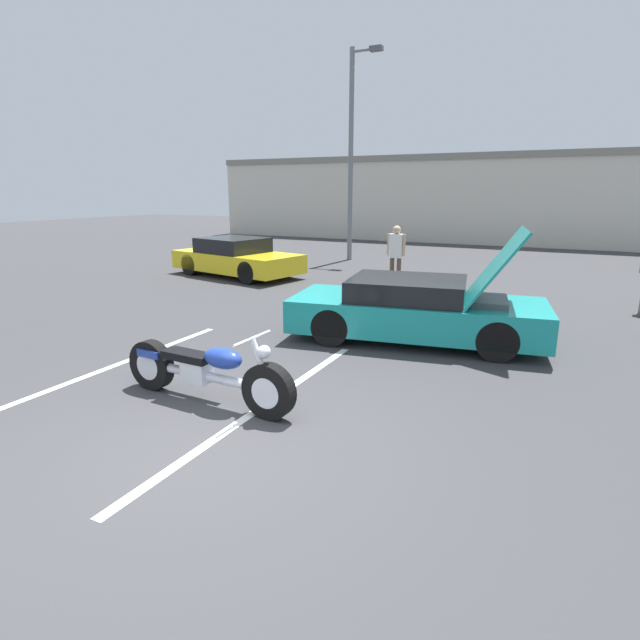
% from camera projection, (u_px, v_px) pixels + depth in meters
% --- Properties ---
extents(ground_plane, '(80.00, 80.00, 0.00)m').
position_uv_depth(ground_plane, '(199.00, 456.00, 5.07)').
color(ground_plane, '#38383A').
extents(parking_stripe_foreground, '(0.12, 5.09, 0.01)m').
position_uv_depth(parking_stripe_foreground, '(104.00, 370.00, 7.51)').
color(parking_stripe_foreground, white).
rests_on(parking_stripe_foreground, ground).
extents(parking_stripe_middle, '(0.12, 5.09, 0.01)m').
position_uv_depth(parking_stripe_middle, '(264.00, 405.00, 6.27)').
color(parking_stripe_middle, white).
rests_on(parking_stripe_middle, ground).
extents(far_building, '(32.00, 4.20, 4.40)m').
position_uv_depth(far_building, '(507.00, 196.00, 25.46)').
color(far_building, beige).
rests_on(far_building, ground).
extents(light_pole, '(1.21, 0.28, 7.54)m').
position_uv_depth(light_pole, '(353.00, 148.00, 18.44)').
color(light_pole, slate).
rests_on(light_pole, ground).
extents(motorcycle, '(2.59, 0.70, 0.98)m').
position_uv_depth(motorcycle, '(206.00, 372.00, 6.27)').
color(motorcycle, black).
rests_on(motorcycle, ground).
extents(show_car_hood_open, '(4.62, 2.44, 2.03)m').
position_uv_depth(show_car_hood_open, '(417.00, 310.00, 8.86)').
color(show_car_hood_open, teal).
rests_on(show_car_hood_open, ground).
extents(parked_car_left_row, '(4.51, 2.65, 1.19)m').
position_uv_depth(parked_car_left_row, '(236.00, 258.00, 15.67)').
color(parked_car_left_row, yellow).
rests_on(parked_car_left_row, ground).
extents(spectator_midground, '(0.52, 0.22, 1.70)m').
position_uv_depth(spectator_midground, '(396.00, 251.00, 13.71)').
color(spectator_midground, brown).
rests_on(spectator_midground, ground).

